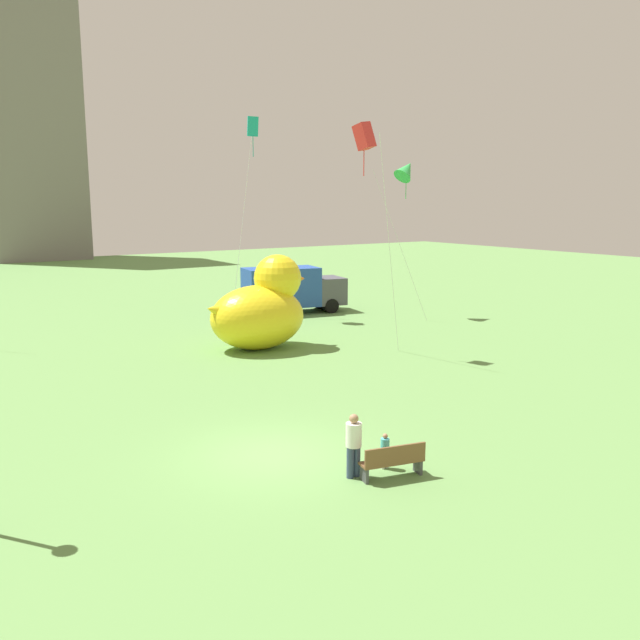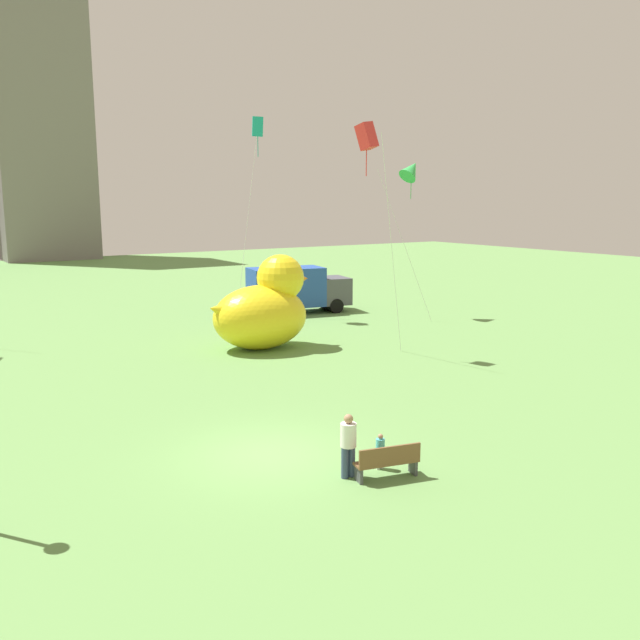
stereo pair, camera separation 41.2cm
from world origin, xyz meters
name	(u,v)px [view 2 (the right image)]	position (x,y,z in m)	size (l,w,h in m)	color
ground_plane	(268,454)	(0.00, 0.00, 0.00)	(140.00, 140.00, 0.00)	#64944E
park_bench	(388,461)	(1.75, -3.10, 0.48)	(1.74, 0.81, 0.90)	brown
person_adult	(348,443)	(0.98, -2.46, 0.92)	(0.41, 0.41, 1.66)	#38476B
person_child	(380,450)	(1.99, -2.48, 0.53)	(0.23, 0.23, 0.96)	silver
giant_inflatable_duck	(264,309)	(6.33, 12.04, 1.88)	(5.33, 3.42, 4.42)	yellow
box_truck	(297,290)	(12.83, 19.87, 1.45)	(6.58, 3.42, 2.85)	#264CA5
kite_red	(367,137)	(9.64, 8.50, 9.62)	(2.31, 2.21, 10.32)	silver
kite_green	(411,170)	(18.15, 15.48, 8.69)	(3.23, 3.04, 9.49)	silver
kite_teal	(257,128)	(10.16, 19.69, 11.03)	(1.94, 1.74, 11.69)	silver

